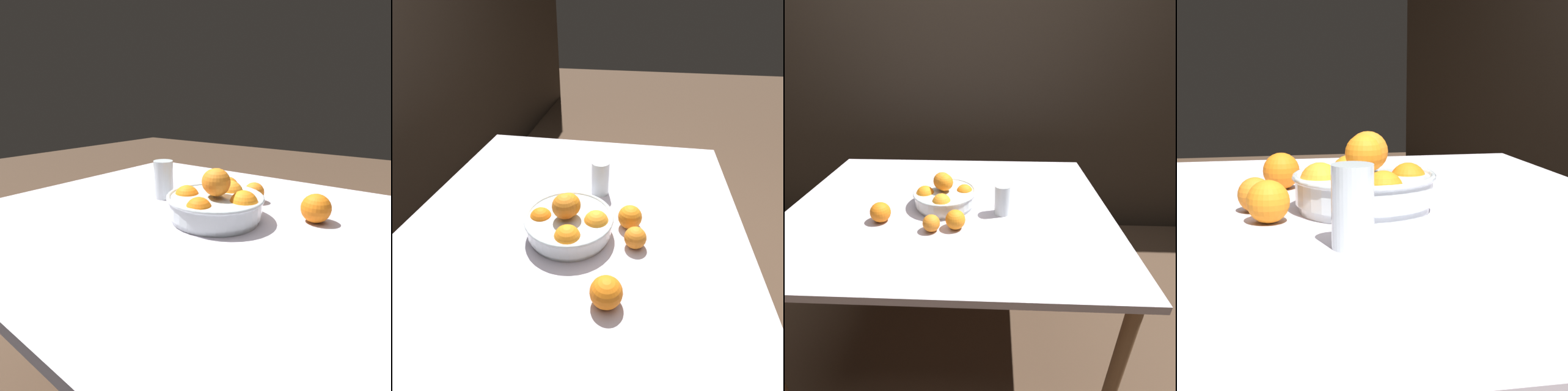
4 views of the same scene
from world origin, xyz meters
TOP-DOWN VIEW (x-y plane):
  - ground_plane at (0.00, 0.00)m, footprint 12.00×12.00m
  - dining_table at (0.00, 0.00)m, footprint 1.41×1.13m
  - fruit_bowl at (-0.02, -0.00)m, footprint 0.28×0.28m
  - juice_glass at (0.24, -0.06)m, footprint 0.07×0.07m
  - orange_loose_near_bowl at (-0.26, -0.15)m, footprint 0.08×0.08m
  - orange_loose_front at (-0.04, -0.21)m, footprint 0.07×0.07m
  - orange_loose_aside at (0.05, -0.19)m, footprint 0.08×0.08m

SIDE VIEW (x-z plane):
  - ground_plane at x=0.00m, z-range 0.00..0.00m
  - dining_table at x=0.00m, z-range 0.32..1.08m
  - orange_loose_front at x=-0.04m, z-range 0.76..0.83m
  - orange_loose_aside at x=0.05m, z-range 0.76..0.84m
  - orange_loose_near_bowl at x=-0.26m, z-range 0.76..0.85m
  - fruit_bowl at x=-0.02m, z-range 0.74..0.89m
  - juice_glass at x=0.24m, z-range 0.76..0.89m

